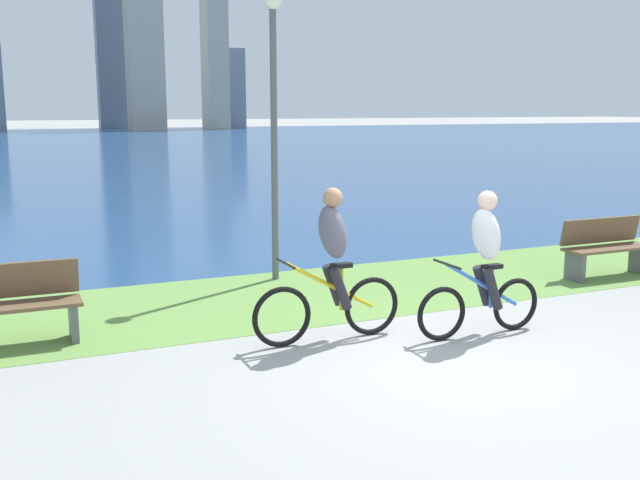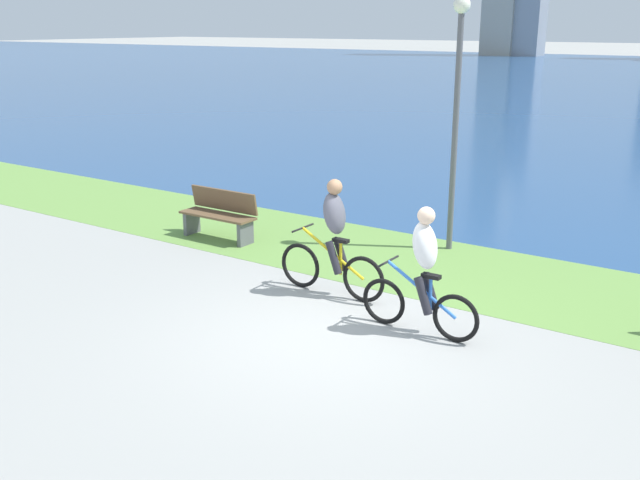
% 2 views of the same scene
% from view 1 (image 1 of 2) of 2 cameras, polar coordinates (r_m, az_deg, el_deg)
% --- Properties ---
extents(ground_plane, '(300.00, 300.00, 0.00)m').
position_cam_1_polar(ground_plane, '(7.61, 9.98, -9.57)').
color(ground_plane, '#9E9E99').
extents(grass_strip_bayside, '(120.00, 2.95, 0.01)m').
position_cam_1_polar(grass_strip_bayside, '(10.27, 0.15, -4.12)').
color(grass_strip_bayside, '#6B9947').
rests_on(grass_strip_bayside, ground).
extents(bay_water_surface, '(300.00, 83.82, 0.00)m').
position_cam_1_polar(bay_water_surface, '(52.71, -19.41, 6.97)').
color(bay_water_surface, navy).
rests_on(bay_water_surface, ground).
extents(cyclist_lead, '(1.77, 0.52, 1.72)m').
position_cam_1_polar(cyclist_lead, '(8.02, 0.87, -2.09)').
color(cyclist_lead, black).
rests_on(cyclist_lead, ground).
extents(cyclist_trailing, '(1.63, 0.52, 1.66)m').
position_cam_1_polar(cyclist_trailing, '(8.43, 12.69, -1.82)').
color(cyclist_trailing, black).
rests_on(cyclist_trailing, ground).
extents(bench_near_path, '(1.50, 0.47, 0.90)m').
position_cam_1_polar(bench_near_path, '(8.62, -23.15, -4.74)').
color(bench_near_path, brown).
rests_on(bench_near_path, ground).
extents(bench_far_along_path, '(1.50, 0.47, 0.90)m').
position_cam_1_polar(bench_far_along_path, '(12.00, 21.45, -0.56)').
color(bench_far_along_path, brown).
rests_on(bench_far_along_path, ground).
extents(lamppost_tall, '(0.28, 0.28, 4.21)m').
position_cam_1_polar(lamppost_tall, '(10.80, -3.64, 11.15)').
color(lamppost_tall, '#595960').
rests_on(lamppost_tall, ground).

